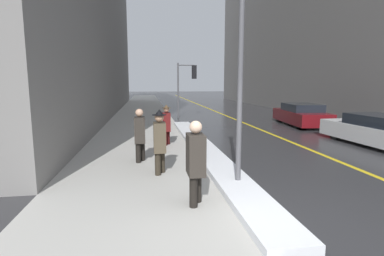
{
  "coord_description": "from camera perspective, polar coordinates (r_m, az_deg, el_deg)",
  "views": [
    {
      "loc": [
        -1.69,
        -4.43,
        2.33
      ],
      "look_at": [
        -0.4,
        4.0,
        1.05
      ],
      "focal_mm": 28.0,
      "sensor_mm": 36.0,
      "label": 1
    }
  ],
  "objects": [
    {
      "name": "sidewalk_slab",
      "position": [
        19.57,
        -9.55,
        1.61
      ],
      "size": [
        4.0,
        80.0,
        0.01
      ],
      "color": "#B2AFA8",
      "rests_on": "ground"
    },
    {
      "name": "traffic_light_near",
      "position": [
        20.35,
        -0.75,
        9.44
      ],
      "size": [
        1.31,
        0.32,
        3.66
      ],
      "rotation": [
        0.0,
        0.0,
        0.04
      ],
      "color": "#515156",
      "rests_on": "ground"
    },
    {
      "name": "building_facade_right",
      "position": [
        31.06,
        21.31,
        21.23
      ],
      "size": [
        6.0,
        36.0,
        18.88
      ],
      "color": "slate",
      "rests_on": "ground"
    },
    {
      "name": "pedestrian_in_fedora",
      "position": [
        7.66,
        -6.19,
        -2.14
      ],
      "size": [
        0.36,
        0.52,
        1.68
      ],
      "rotation": [
        0.0,
        0.0,
        -1.57
      ],
      "color": "#2A241B",
      "rests_on": "ground"
    },
    {
      "name": "pedestrian_with_shoulder_bag",
      "position": [
        11.28,
        -4.88,
        0.91
      ],
      "size": [
        0.33,
        0.68,
        1.54
      ],
      "rotation": [
        0.0,
        0.0,
        -1.57
      ],
      "color": "#340C0C",
      "rests_on": "ground"
    },
    {
      "name": "pedestrian_trailing",
      "position": [
        8.95,
        -9.9,
        -0.89
      ],
      "size": [
        0.3,
        0.52,
        1.59
      ],
      "rotation": [
        0.0,
        0.0,
        -1.57
      ],
      "color": "black",
      "rests_on": "ground"
    },
    {
      "name": "parked_car_maroon",
      "position": [
        17.8,
        20.04,
        2.37
      ],
      "size": [
        2.13,
        4.5,
        1.2
      ],
      "rotation": [
        0.0,
        0.0,
        1.48
      ],
      "color": "#600F14",
      "rests_on": "ground"
    },
    {
      "name": "snow_bank_curb",
      "position": [
        10.5,
        2.16,
        -3.85
      ],
      "size": [
        0.83,
        13.26,
        0.16
      ],
      "color": "white",
      "rests_on": "ground"
    },
    {
      "name": "lamp_post",
      "position": [
        6.67,
        9.3,
        14.42
      ],
      "size": [
        0.28,
        0.28,
        5.08
      ],
      "color": "#515156",
      "rests_on": "ground"
    },
    {
      "name": "pedestrian_nearside",
      "position": [
        5.68,
        0.7,
        -5.93
      ],
      "size": [
        0.31,
        0.53,
        1.64
      ],
      "rotation": [
        0.0,
        0.0,
        -1.57
      ],
      "color": "black",
      "rests_on": "ground"
    },
    {
      "name": "road_centre_stripe",
      "position": [
        20.38,
        7.57,
        1.91
      ],
      "size": [
        0.16,
        80.0,
        0.0
      ],
      "color": "gold",
      "rests_on": "ground"
    },
    {
      "name": "ground_plane",
      "position": [
        5.28,
        11.47,
        -17.83
      ],
      "size": [
        160.0,
        160.0,
        0.0
      ],
      "primitive_type": "plane",
      "color": "#2D2D30"
    },
    {
      "name": "parked_car_white",
      "position": [
        13.05,
        32.44,
        -0.58
      ],
      "size": [
        1.94,
        4.96,
        1.17
      ],
      "rotation": [
        0.0,
        0.0,
        1.62
      ],
      "color": "silver",
      "rests_on": "ground"
    }
  ]
}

